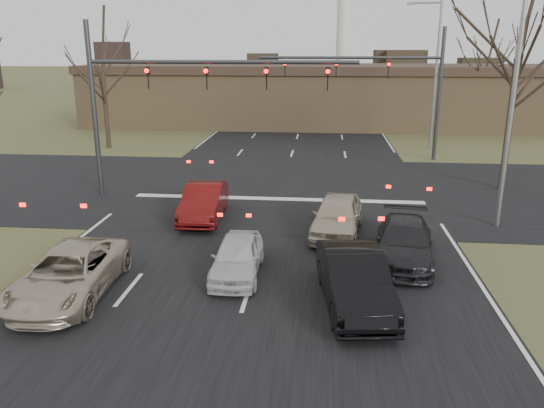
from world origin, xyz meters
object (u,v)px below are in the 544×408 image
at_px(streetlight_right_near, 510,82).
at_px(car_black_hatch, 354,279).
at_px(car_red_ahead, 204,202).
at_px(car_silver_ahead, 337,215).
at_px(streetlight_right_far, 434,66).
at_px(car_white_sedan, 237,257).
at_px(mast_arm_near, 162,88).
at_px(car_silver_suv, 69,273).
at_px(mast_arm_far, 393,78).
at_px(building, 324,95).
at_px(car_charcoal_sedan, 404,242).

relative_size(streetlight_right_near, car_black_hatch, 2.17).
relative_size(car_red_ahead, car_silver_ahead, 0.99).
relative_size(streetlight_right_far, car_white_sedan, 2.77).
xyz_separation_m(car_red_ahead, car_silver_ahead, (5.42, -1.37, 0.03)).
height_order(mast_arm_near, car_silver_suv, mast_arm_near).
relative_size(mast_arm_far, car_white_sedan, 3.08).
xyz_separation_m(streetlight_right_near, car_white_sedan, (-9.32, -5.64, -4.97)).
bearing_deg(building, streetlight_right_near, -76.31).
distance_m(building, car_white_sedan, 33.80).
height_order(building, mast_arm_far, mast_arm_far).
bearing_deg(car_silver_ahead, mast_arm_near, 157.51).
xyz_separation_m(building, car_silver_ahead, (0.65, -29.52, -1.92)).
bearing_deg(car_black_hatch, streetlight_right_far, 67.93).
bearing_deg(car_silver_suv, streetlight_right_near, 26.19).
distance_m(car_silver_suv, car_black_hatch, 8.02).
bearing_deg(car_black_hatch, car_red_ahead, 121.52).
relative_size(mast_arm_near, streetlight_right_far, 1.21).
distance_m(car_white_sedan, car_red_ahead, 5.95).
relative_size(mast_arm_near, mast_arm_far, 1.09).
bearing_deg(mast_arm_far, streetlight_right_near, -78.53).
distance_m(streetlight_right_near, car_red_ahead, 12.58).
distance_m(mast_arm_near, streetlight_right_far, 20.20).
bearing_deg(car_silver_suv, streetlight_right_far, 57.43).
distance_m(streetlight_right_far, car_black_hatch, 25.55).
bearing_deg(building, car_white_sedan, -94.25).
bearing_deg(car_silver_suv, building, 76.60).
relative_size(mast_arm_far, streetlight_right_far, 1.11).
bearing_deg(car_red_ahead, building, 77.65).
bearing_deg(car_red_ahead, mast_arm_near, 125.26).
bearing_deg(car_black_hatch, car_silver_suv, 174.01).
xyz_separation_m(building, car_silver_suv, (-7.01, -35.49, -1.99)).
bearing_deg(car_silver_suv, car_red_ahead, 70.83).
bearing_deg(car_red_ahead, car_white_sedan, -70.22).
bearing_deg(car_silver_ahead, building, 98.60).
height_order(building, car_red_ahead, building).
distance_m(building, streetlight_right_far, 13.53).
relative_size(car_white_sedan, car_charcoal_sedan, 0.80).
bearing_deg(car_black_hatch, car_charcoal_sedan, 54.10).
xyz_separation_m(car_charcoal_sedan, car_red_ahead, (-7.58, 3.80, 0.06)).
bearing_deg(streetlight_right_near, building, 103.69).
distance_m(streetlight_right_near, car_silver_suv, 16.48).
xyz_separation_m(mast_arm_near, streetlight_right_far, (14.55, 14.00, 0.51)).
xyz_separation_m(mast_arm_near, car_red_ahead, (2.45, -3.14, -4.36)).
bearing_deg(car_charcoal_sedan, mast_arm_near, 153.12).
height_order(building, mast_arm_near, mast_arm_near).
relative_size(streetlight_right_far, car_silver_suv, 2.05).
bearing_deg(car_charcoal_sedan, car_white_sedan, -154.43).
distance_m(car_charcoal_sedan, car_red_ahead, 8.48).
bearing_deg(car_silver_ahead, car_white_sedan, -119.97).
bearing_deg(mast_arm_far, building, 105.58).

